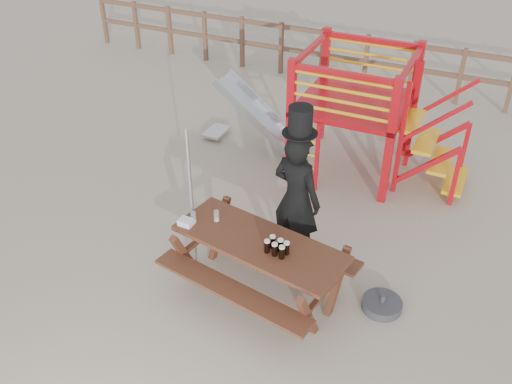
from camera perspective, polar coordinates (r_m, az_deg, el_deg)
name	(u,v)px	position (r m, az deg, el deg)	size (l,w,h in m)	color
ground	(250,295)	(7.43, -0.64, -10.26)	(60.00, 60.00, 0.00)	tan
back_fence	(389,59)	(12.82, 13.17, 12.80)	(15.09, 0.09, 1.20)	brown
playground_fort	(349,110)	(9.59, 9.28, 8.12)	(4.71, 1.84, 2.10)	#B40C14
picnic_table	(259,260)	(7.13, 0.34, -6.85)	(2.39, 1.85, 0.83)	brown
man_with_hat	(297,196)	(7.38, 4.09, -0.41)	(0.80, 0.63, 2.29)	black
metal_pole	(192,202)	(7.27, -6.46, -1.00)	(0.05, 0.05, 2.09)	#B2B2B7
parasol_base	(382,305)	(7.40, 12.47, -10.93)	(0.50, 0.50, 0.21)	#37373C
paper_bag	(186,222)	(7.22, -7.02, -3.01)	(0.18, 0.14, 0.08)	white
stout_pints	(277,247)	(6.71, 2.13, -5.52)	(0.29, 0.20, 0.17)	black
empty_glasses	(205,217)	(7.23, -5.12, -2.49)	(0.32, 0.22, 0.15)	silver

